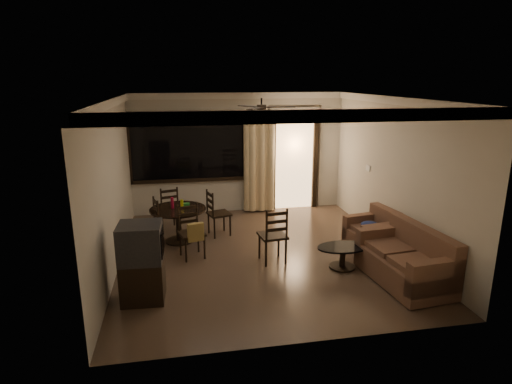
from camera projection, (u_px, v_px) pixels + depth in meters
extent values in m
plane|color=#7F6651|center=(261.00, 254.00, 7.83)|extent=(5.50, 5.50, 0.00)
plane|color=beige|center=(239.00, 153.00, 10.07)|extent=(5.00, 0.00, 5.00)
plane|color=beige|center=(308.00, 235.00, 4.85)|extent=(5.00, 0.00, 5.00)
plane|color=beige|center=(112.00, 186.00, 7.02)|extent=(0.00, 5.50, 5.50)
plane|color=beige|center=(394.00, 174.00, 7.90)|extent=(0.00, 5.50, 5.50)
plane|color=white|center=(262.00, 98.00, 7.10)|extent=(5.50, 5.50, 0.00)
cube|color=black|center=(191.00, 147.00, 9.81)|extent=(2.70, 0.04, 1.45)
cylinder|color=black|center=(195.00, 112.00, 9.53)|extent=(3.20, 0.03, 0.03)
cube|color=#FFC684|center=(294.00, 166.00, 10.36)|extent=(0.91, 0.03, 2.08)
cube|color=white|center=(368.00, 168.00, 8.92)|extent=(0.02, 0.18, 0.12)
cylinder|color=black|center=(261.00, 102.00, 7.12)|extent=(0.03, 0.03, 0.12)
cylinder|color=black|center=(261.00, 107.00, 7.14)|extent=(0.16, 0.16, 0.08)
cylinder|color=black|center=(178.00, 209.00, 8.27)|extent=(1.09, 1.09, 0.04)
cylinder|color=black|center=(179.00, 225.00, 8.36)|extent=(0.11, 0.11, 0.63)
cylinder|color=black|center=(179.00, 241.00, 8.44)|extent=(0.54, 0.54, 0.03)
cylinder|color=maroon|center=(172.00, 203.00, 8.24)|extent=(0.06, 0.06, 0.22)
cylinder|color=gold|center=(182.00, 204.00, 8.24)|extent=(0.06, 0.06, 0.18)
cube|color=#288830|center=(186.00, 204.00, 8.44)|extent=(0.14, 0.10, 0.05)
cube|color=black|center=(147.00, 225.00, 8.01)|extent=(0.52, 0.52, 0.04)
cube|color=black|center=(219.00, 214.00, 8.69)|extent=(0.52, 0.52, 0.04)
cube|color=black|center=(192.00, 233.00, 7.59)|extent=(0.52, 0.52, 0.04)
cube|color=#A49146|center=(196.00, 232.00, 7.37)|extent=(0.29, 0.15, 0.32)
cube|color=black|center=(168.00, 209.00, 9.02)|extent=(0.52, 0.52, 0.04)
cube|color=black|center=(143.00, 280.00, 6.16)|extent=(0.62, 0.57, 0.61)
cube|color=black|center=(140.00, 243.00, 6.01)|extent=(0.62, 0.57, 0.54)
cube|color=black|center=(162.00, 242.00, 6.05)|extent=(0.04, 0.44, 0.37)
cube|color=#4B3123|center=(403.00, 269.00, 6.70)|extent=(1.00, 1.68, 0.40)
cube|color=#4B3123|center=(423.00, 247.00, 6.71)|extent=(0.35, 1.61, 0.65)
cube|color=#4B3123|center=(435.00, 277.00, 5.99)|extent=(0.86, 0.26, 0.50)
cube|color=#4B3123|center=(380.00, 241.00, 7.31)|extent=(0.86, 0.26, 0.50)
cube|color=#4B3123|center=(402.00, 256.00, 6.63)|extent=(0.73, 1.45, 0.12)
cube|color=#4B3123|center=(370.00, 240.00, 7.98)|extent=(0.88, 0.88, 0.36)
cube|color=#4B3123|center=(385.00, 223.00, 8.00)|extent=(0.30, 0.79, 0.59)
cube|color=#4B3123|center=(381.00, 236.00, 7.66)|extent=(0.79, 0.28, 0.45)
cube|color=#4B3123|center=(362.00, 225.00, 8.21)|extent=(0.79, 0.28, 0.45)
cube|color=#4B3123|center=(369.00, 229.00, 7.91)|extent=(0.63, 0.66, 0.11)
ellipsoid|color=#121E51|center=(369.00, 224.00, 7.89)|extent=(0.33, 0.27, 0.10)
ellipsoid|color=black|center=(343.00, 247.00, 7.18)|extent=(0.89, 0.53, 0.03)
cylinder|color=black|center=(343.00, 257.00, 7.23)|extent=(0.10, 0.10, 0.35)
cylinder|color=black|center=(342.00, 267.00, 7.27)|extent=(0.43, 0.43, 0.03)
cube|color=black|center=(273.00, 236.00, 7.41)|extent=(0.50, 0.50, 0.04)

